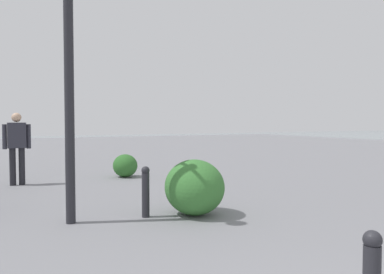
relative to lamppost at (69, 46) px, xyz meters
The scene contains 5 objects.
lamppost is the anchor object (origin of this frame).
pedestrian 4.43m from the lamppost, ahead, with size 0.25×0.62×1.71m.
bollard_mid 2.46m from the lamppost, 98.08° to the right, with size 0.13×0.13×0.81m.
shrub_low 2.88m from the lamppost, 100.94° to the right, with size 1.05×0.95×0.90m.
shrub_round 5.26m from the lamppost, 26.55° to the right, with size 0.73×0.65×0.62m.
Camera 1 is at (-0.76, 1.54, 1.51)m, focal length 36.07 mm.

